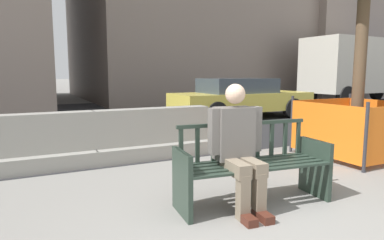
# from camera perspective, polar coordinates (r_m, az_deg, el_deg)

# --- Properties ---
(ground_plane) EXTENTS (200.00, 200.00, 0.00)m
(ground_plane) POSITION_cam_1_polar(r_m,az_deg,el_deg) (3.51, 15.01, -16.37)
(ground_plane) COLOR gray
(street_asphalt) EXTENTS (120.00, 12.00, 0.01)m
(street_asphalt) POSITION_cam_1_polar(r_m,az_deg,el_deg) (11.38, -15.34, 0.28)
(street_asphalt) COLOR #28282B
(street_asphalt) RESTS_ON ground
(street_bench) EXTENTS (1.74, 0.70, 0.88)m
(street_bench) POSITION_cam_1_polar(r_m,az_deg,el_deg) (3.82, 10.05, -7.93)
(street_bench) COLOR #28382D
(street_bench) RESTS_ON ground
(seated_person) EXTENTS (0.59, 0.75, 1.31)m
(seated_person) POSITION_cam_1_polar(r_m,az_deg,el_deg) (3.60, 7.68, -4.03)
(seated_person) COLOR #66605B
(seated_person) RESTS_ON ground
(jersey_barrier_centre) EXTENTS (2.00, 0.69, 0.84)m
(jersey_barrier_centre) POSITION_cam_1_polar(r_m,az_deg,el_deg) (5.93, -6.53, -2.82)
(jersey_barrier_centre) COLOR gray
(jersey_barrier_centre) RESTS_ON ground
(jersey_barrier_left) EXTENTS (2.00, 0.68, 0.84)m
(jersey_barrier_left) POSITION_cam_1_polar(r_m,az_deg,el_deg) (5.59, -26.09, -4.21)
(jersey_barrier_left) COLOR gray
(jersey_barrier_left) RESTS_ON ground
(construction_fence) EXTENTS (1.55, 1.55, 1.03)m
(construction_fence) POSITION_cam_1_polar(r_m,az_deg,el_deg) (6.52, 25.64, -1.04)
(construction_fence) COLOR #2D2D33
(construction_fence) RESTS_ON ground
(car_taxi_near) EXTENTS (4.57, 1.83, 1.28)m
(car_taxi_near) POSITION_cam_1_polar(r_m,az_deg,el_deg) (11.16, 8.09, 3.69)
(car_taxi_near) COLOR #DBC64C
(car_taxi_near) RESTS_ON ground
(delivery_truck) EXTENTS (6.88, 2.54, 3.05)m
(delivery_truck) POSITION_cam_1_polar(r_m,az_deg,el_deg) (18.74, 26.53, 7.71)
(delivery_truck) COLOR navy
(delivery_truck) RESTS_ON ground
(fire_hydrant) EXTENTS (0.40, 0.22, 0.82)m
(fire_hydrant) POSITION_cam_1_polar(r_m,az_deg,el_deg) (7.61, 26.71, -0.92)
(fire_hydrant) COLOR gold
(fire_hydrant) RESTS_ON ground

